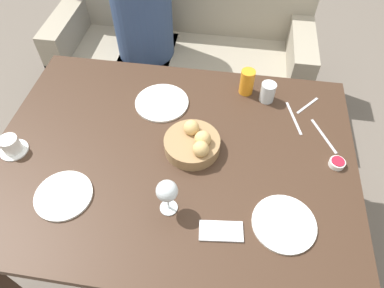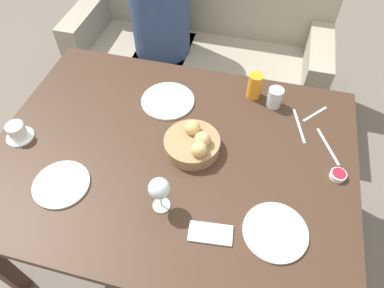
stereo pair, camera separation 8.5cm
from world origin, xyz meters
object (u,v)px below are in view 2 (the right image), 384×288
at_px(juice_glass, 255,86).
at_px(coffee_cup, 18,132).
at_px(fork_silver, 328,146).
at_px(seated_person, 162,37).
at_px(plate_near_right, 275,232).
at_px(plate_far_center, 168,101).
at_px(cell_phone, 210,233).
at_px(couch, 200,56).
at_px(plate_near_left, 61,184).
at_px(water_tumbler, 275,98).
at_px(wine_glass, 159,189).
at_px(knife_silver, 299,126).
at_px(bread_basket, 193,143).
at_px(jam_bowl_berry, 338,175).
at_px(spoon_coffee, 315,114).

xyz_separation_m(juice_glass, coffee_cup, (-0.91, -0.49, -0.03)).
bearing_deg(fork_silver, seated_person, 139.87).
relative_size(plate_near_right, juice_glass, 1.85).
height_order(plate_far_center, cell_phone, plate_far_center).
height_order(couch, plate_near_left, couch).
distance_m(water_tumbler, wine_glass, 0.70).
bearing_deg(water_tumbler, knife_silver, -39.43).
relative_size(bread_basket, fork_silver, 1.25).
bearing_deg(water_tumbler, jam_bowl_berry, -49.83).
height_order(bread_basket, juice_glass, juice_glass).
relative_size(seated_person, plate_near_left, 5.97).
distance_m(plate_near_right, fork_silver, 0.46).
bearing_deg(plate_far_center, knife_silver, -0.33).
xyz_separation_m(plate_near_right, coffee_cup, (-1.07, 0.16, 0.03)).
bearing_deg(fork_silver, wine_glass, -143.45).
bearing_deg(plate_near_right, cell_phone, -164.29).
bearing_deg(plate_near_left, spoon_coffee, 33.86).
relative_size(bread_basket, cell_phone, 1.43).
relative_size(seated_person, wine_glass, 8.08).
height_order(fork_silver, cell_phone, cell_phone).
xyz_separation_m(coffee_cup, cell_phone, (0.86, -0.22, -0.03)).
xyz_separation_m(couch, coffee_cup, (-0.48, -1.25, 0.44)).
xyz_separation_m(seated_person, knife_silver, (0.87, -0.75, 0.19)).
bearing_deg(cell_phone, juice_glass, 86.42).
relative_size(plate_near_right, water_tumbler, 2.46).
xyz_separation_m(seated_person, plate_near_left, (0.02, -1.27, 0.20)).
bearing_deg(knife_silver, couch, 125.81).
relative_size(plate_near_right, coffee_cup, 1.98).
xyz_separation_m(couch, wine_glass, (0.19, -1.41, 0.52)).
bearing_deg(fork_silver, coffee_cup, -167.91).
bearing_deg(water_tumbler, fork_silver, -37.45).
height_order(couch, cell_phone, couch).
bearing_deg(coffee_cup, cell_phone, -14.45).
xyz_separation_m(plate_far_center, water_tumbler, (0.47, 0.10, 0.04)).
bearing_deg(spoon_coffee, plate_near_left, -146.14).
xyz_separation_m(plate_near_right, jam_bowl_berry, (0.21, 0.29, 0.01)).
bearing_deg(wine_glass, spoon_coffee, 49.11).
relative_size(couch, spoon_coffee, 14.09).
xyz_separation_m(plate_near_left, cell_phone, (0.58, -0.05, -0.00)).
bearing_deg(fork_silver, plate_near_right, -111.77).
bearing_deg(fork_silver, bread_basket, -164.24).
height_order(jam_bowl_berry, spoon_coffee, jam_bowl_berry).
distance_m(bread_basket, knife_silver, 0.47).
xyz_separation_m(couch, plate_near_left, (-0.20, -1.42, 0.41)).
height_order(juice_glass, knife_silver, juice_glass).
distance_m(plate_near_left, spoon_coffee, 1.10).
xyz_separation_m(couch, bread_basket, (0.24, -1.13, 0.44)).
bearing_deg(plate_near_left, knife_silver, 31.73).
bearing_deg(spoon_coffee, juice_glass, 169.84).
height_order(bread_basket, coffee_cup, bread_basket).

